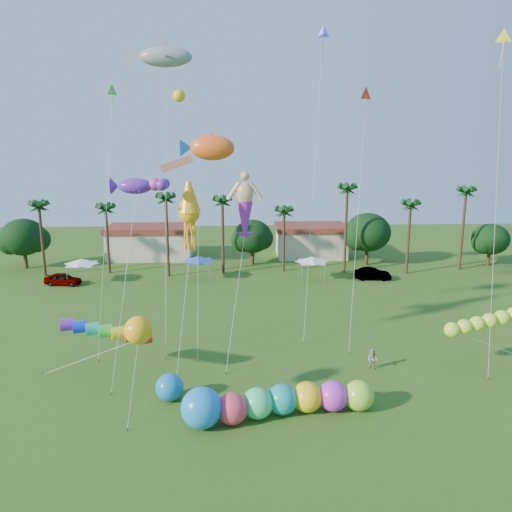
{
  "coord_description": "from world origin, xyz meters",
  "views": [
    {
      "loc": [
        -1.44,
        -23.49,
        16.47
      ],
      "look_at": [
        0.0,
        10.0,
        9.0
      ],
      "focal_mm": 35.0,
      "sensor_mm": 36.0,
      "label": 1
    }
  ],
  "objects_px": {
    "car_b": "(373,274)",
    "caterpillar_inflatable": "(272,402)",
    "car_a": "(63,279)",
    "blue_ball": "(169,387)",
    "spectator_b": "(372,359)"
  },
  "relations": [
    {
      "from": "car_a",
      "to": "car_b",
      "type": "xyz_separation_m",
      "value": [
        37.89,
        0.82,
        0.0
      ]
    },
    {
      "from": "blue_ball",
      "to": "car_a",
      "type": "bearing_deg",
      "value": 119.83
    },
    {
      "from": "car_a",
      "to": "car_b",
      "type": "relative_size",
      "value": 0.96
    },
    {
      "from": "blue_ball",
      "to": "caterpillar_inflatable",
      "type": "bearing_deg",
      "value": -20.15
    },
    {
      "from": "caterpillar_inflatable",
      "to": "blue_ball",
      "type": "relative_size",
      "value": 6.68
    },
    {
      "from": "car_a",
      "to": "spectator_b",
      "type": "bearing_deg",
      "value": -119.42
    },
    {
      "from": "car_b",
      "to": "caterpillar_inflatable",
      "type": "relative_size",
      "value": 0.37
    },
    {
      "from": "car_a",
      "to": "caterpillar_inflatable",
      "type": "distance_m",
      "value": 38.5
    },
    {
      "from": "car_b",
      "to": "caterpillar_inflatable",
      "type": "height_order",
      "value": "caterpillar_inflatable"
    },
    {
      "from": "car_a",
      "to": "blue_ball",
      "type": "xyz_separation_m",
      "value": [
        16.33,
        -28.49,
        0.18
      ]
    },
    {
      "from": "spectator_b",
      "to": "car_b",
      "type": "bearing_deg",
      "value": 116.32
    },
    {
      "from": "caterpillar_inflatable",
      "to": "car_a",
      "type": "bearing_deg",
      "value": 116.51
    },
    {
      "from": "car_a",
      "to": "caterpillar_inflatable",
      "type": "height_order",
      "value": "caterpillar_inflatable"
    },
    {
      "from": "car_a",
      "to": "car_b",
      "type": "distance_m",
      "value": 37.9
    },
    {
      "from": "car_a",
      "to": "caterpillar_inflatable",
      "type": "xyz_separation_m",
      "value": [
        22.94,
        -30.91,
        0.31
      ]
    }
  ]
}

